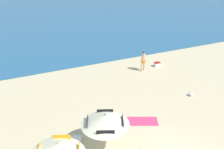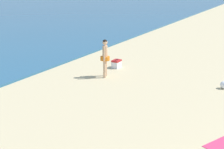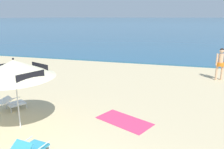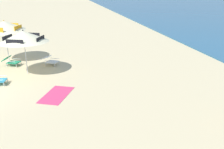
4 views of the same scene
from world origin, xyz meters
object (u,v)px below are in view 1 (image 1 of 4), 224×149
(lounge_chair_beside_umbrella, at_px, (76,139))
(beach_umbrella_striped_main, at_px, (105,120))
(beach_ball, at_px, (191,94))
(cooler_box, at_px, (157,64))
(beach_umbrella_striped_second, at_px, (58,149))
(person_standing_near_shore, at_px, (143,60))
(beach_towel, at_px, (143,121))

(lounge_chair_beside_umbrella, bearing_deg, beach_umbrella_striped_main, -43.05)
(beach_umbrella_striped_main, xyz_separation_m, beach_ball, (7.60, 2.52, -1.71))
(lounge_chair_beside_umbrella, height_order, cooler_box, lounge_chair_beside_umbrella)
(beach_umbrella_striped_main, xyz_separation_m, lounge_chair_beside_umbrella, (-1.19, 1.11, -1.59))
(beach_umbrella_striped_main, relative_size, beach_ball, 10.67)
(lounge_chair_beside_umbrella, height_order, beach_ball, lounge_chair_beside_umbrella)
(beach_umbrella_striped_second, distance_m, lounge_chair_beside_umbrella, 3.21)
(beach_umbrella_striped_second, bearing_deg, lounge_chair_beside_umbrella, 59.79)
(cooler_box, bearing_deg, lounge_chair_beside_umbrella, -144.70)
(beach_umbrella_striped_main, bearing_deg, cooler_box, 43.24)
(beach_umbrella_striped_second, xyz_separation_m, cooler_box, (10.91, 9.09, -1.83))
(person_standing_near_shore, relative_size, cooler_box, 3.46)
(cooler_box, bearing_deg, beach_towel, -129.51)
(person_standing_near_shore, bearing_deg, lounge_chair_beside_umbrella, -140.65)
(person_standing_near_shore, distance_m, cooler_box, 1.84)
(beach_umbrella_striped_main, bearing_deg, beach_ball, 18.30)
(lounge_chair_beside_umbrella, height_order, beach_towel, lounge_chair_beside_umbrella)
(beach_ball, xyz_separation_m, beach_towel, (-4.62, -1.18, -0.15))
(lounge_chair_beside_umbrella, distance_m, person_standing_near_shore, 10.28)
(beach_ball, relative_size, beach_towel, 0.17)
(beach_umbrella_striped_main, relative_size, person_standing_near_shore, 1.93)
(lounge_chair_beside_umbrella, bearing_deg, beach_ball, 9.10)
(beach_umbrella_striped_main, relative_size, lounge_chair_beside_umbrella, 3.30)
(person_standing_near_shore, bearing_deg, cooler_box, 9.34)
(cooler_box, bearing_deg, person_standing_near_shore, -170.66)
(beach_ball, height_order, beach_towel, beach_ball)
(beach_umbrella_striped_main, distance_m, beach_towel, 3.76)
(beach_ball, distance_m, beach_towel, 4.77)
(cooler_box, relative_size, beach_ball, 1.60)
(beach_umbrella_striped_main, distance_m, cooler_box, 11.62)
(person_standing_near_shore, bearing_deg, beach_umbrella_striped_second, -136.44)
(beach_umbrella_striped_second, height_order, beach_ball, beach_umbrella_striped_second)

